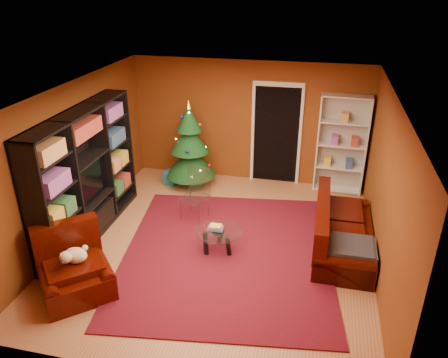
% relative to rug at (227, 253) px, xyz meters
% --- Properties ---
extents(floor, '(5.00, 5.50, 0.05)m').
position_rel_rug_xyz_m(floor, '(-0.19, 0.22, -0.04)').
color(floor, '#A7673F').
rests_on(floor, ground).
extents(ceiling, '(5.00, 5.50, 0.05)m').
position_rel_rug_xyz_m(ceiling, '(-0.19, 0.22, 2.61)').
color(ceiling, silver).
rests_on(ceiling, wall_back).
extents(wall_back, '(5.00, 0.05, 2.60)m').
position_rel_rug_xyz_m(wall_back, '(-0.19, 2.99, 1.29)').
color(wall_back, brown).
rests_on(wall_back, ground).
extents(wall_left, '(0.05, 5.50, 2.60)m').
position_rel_rug_xyz_m(wall_left, '(-2.71, 0.22, 1.29)').
color(wall_left, brown).
rests_on(wall_left, ground).
extents(wall_right, '(0.05, 5.50, 2.60)m').
position_rel_rug_xyz_m(wall_right, '(2.34, 0.22, 1.29)').
color(wall_right, brown).
rests_on(wall_right, ground).
extents(doorway, '(1.06, 0.60, 2.16)m').
position_rel_rug_xyz_m(doorway, '(0.41, 2.95, 1.04)').
color(doorway, black).
rests_on(doorway, floor).
extents(rug, '(3.80, 4.27, 0.02)m').
position_rel_rug_xyz_m(rug, '(0.00, 0.00, 0.00)').
color(rug, maroon).
rests_on(rug, floor).
extents(media_unit, '(0.46, 2.88, 2.20)m').
position_rel_rug_xyz_m(media_unit, '(-2.46, 0.15, 1.09)').
color(media_unit, black).
rests_on(media_unit, floor).
extents(christmas_tree, '(1.39, 1.39, 1.88)m').
position_rel_rug_xyz_m(christmas_tree, '(-1.32, 2.37, 0.90)').
color(christmas_tree, '#11411A').
rests_on(christmas_tree, floor).
extents(gift_box_teal, '(0.35, 0.35, 0.29)m').
position_rel_rug_xyz_m(gift_box_teal, '(-1.74, 2.30, 0.13)').
color(gift_box_teal, '#196D8A').
rests_on(gift_box_teal, floor).
extents(gift_box_green, '(0.28, 0.28, 0.26)m').
position_rel_rug_xyz_m(gift_box_green, '(-1.17, 2.36, 0.12)').
color(gift_box_green, '#237627').
rests_on(gift_box_green, floor).
extents(gift_box_red, '(0.25, 0.25, 0.21)m').
position_rel_rug_xyz_m(gift_box_red, '(-1.49, 2.41, 0.10)').
color(gift_box_red, maroon).
rests_on(gift_box_red, floor).
extents(white_bookshelf, '(0.98, 0.39, 2.09)m').
position_rel_rug_xyz_m(white_bookshelf, '(1.76, 2.79, 1.00)').
color(white_bookshelf, white).
rests_on(white_bookshelf, floor).
extents(armchair, '(1.44, 1.44, 0.80)m').
position_rel_rug_xyz_m(armchair, '(-1.88, -1.41, 0.39)').
color(armchair, black).
rests_on(armchair, rug).
extents(dog, '(0.50, 0.49, 0.26)m').
position_rel_rug_xyz_m(dog, '(-1.87, -1.34, 0.58)').
color(dog, beige).
rests_on(dog, armchair).
extents(sofa, '(0.92, 2.02, 0.87)m').
position_rel_rug_xyz_m(sofa, '(1.83, 0.54, 0.42)').
color(sofa, black).
rests_on(sofa, rug).
extents(coffee_table, '(0.81, 0.81, 0.49)m').
position_rel_rug_xyz_m(coffee_table, '(-0.15, 0.03, 0.19)').
color(coffee_table, gray).
rests_on(coffee_table, rug).
extents(acrylic_chair, '(0.55, 0.58, 0.89)m').
position_rel_rug_xyz_m(acrylic_chair, '(-0.82, 0.94, 0.43)').
color(acrylic_chair, '#66605B').
rests_on(acrylic_chair, rug).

